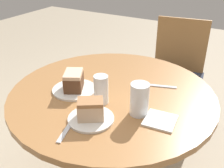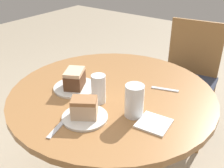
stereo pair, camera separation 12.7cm
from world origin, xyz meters
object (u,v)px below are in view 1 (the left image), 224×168
object	(u,v)px
chair	(175,74)
glass_water	(101,91)
plate_far	(74,89)
cake_slice_near	(91,109)
plate_near	(91,119)
glass_lemonade	(139,101)
cake_slice_far	(74,81)

from	to	relation	value
chair	glass_water	size ratio (longest dim) A/B	6.49
plate_far	cake_slice_near	size ratio (longest dim) A/B	1.69
plate_near	glass_lemonade	size ratio (longest dim) A/B	1.35
plate_near	plate_far	bearing A→B (deg)	141.95
glass_lemonade	chair	bearing A→B (deg)	97.12
cake_slice_far	chair	bearing A→B (deg)	76.20
plate_near	plate_far	distance (m)	0.26
chair	cake_slice_near	xyz separation A→B (m)	(-0.03, -1.13, 0.31)
glass_lemonade	glass_water	world-z (taller)	glass_lemonade
glass_water	glass_lemonade	bearing A→B (deg)	0.99
glass_water	plate_far	bearing A→B (deg)	171.04
cake_slice_far	glass_water	size ratio (longest dim) A/B	1.07
chair	plate_near	distance (m)	1.16
cake_slice_near	glass_water	world-z (taller)	glass_water
chair	plate_far	bearing A→B (deg)	-112.08
plate_near	plate_far	world-z (taller)	same
cake_slice_far	glass_lemonade	bearing A→B (deg)	-3.84
chair	cake_slice_near	distance (m)	1.17
chair	plate_near	xyz separation A→B (m)	(-0.03, -1.13, 0.27)
plate_near	chair	bearing A→B (deg)	88.54
chair	cake_slice_near	world-z (taller)	chair
chair	glass_lemonade	bearing A→B (deg)	-91.16
glass_lemonade	glass_water	distance (m)	0.19
glass_lemonade	plate_far	bearing A→B (deg)	176.16
plate_near	cake_slice_far	size ratio (longest dim) A/B	1.34
chair	cake_slice_far	size ratio (longest dim) A/B	6.08
plate_far	cake_slice_near	xyz separation A→B (m)	(0.21, -0.16, 0.05)
cake_slice_far	glass_water	bearing A→B (deg)	-8.96
cake_slice_near	chair	bearing A→B (deg)	88.54
plate_near	cake_slice_far	xyz separation A→B (m)	(-0.21, 0.16, 0.05)
cake_slice_near	glass_water	size ratio (longest dim) A/B	0.96
chair	cake_slice_near	bearing A→B (deg)	-99.74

